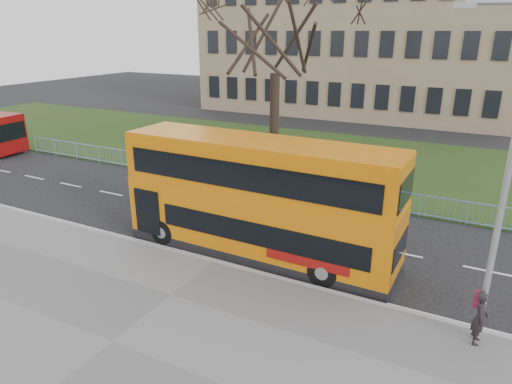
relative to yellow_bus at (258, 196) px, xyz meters
The scene contains 10 objects.
ground 2.58m from the yellow_bus, behind, with size 120.00×120.00×0.00m, color black.
pavement 7.21m from the yellow_bus, 98.75° to the right, with size 80.00×10.50×0.12m, color slate.
kerb 2.96m from the yellow_bus, 123.73° to the right, with size 80.00×0.20×0.14m, color gray.
grass_verge 14.52m from the yellow_bus, 94.17° to the left, with size 80.00×15.40×0.08m, color #1E3513.
guard_railing 6.91m from the yellow_bus, 98.97° to the left, with size 40.00×0.12×1.10m, color #7BA7DC, non-canonical shape.
bare_tree 11.71m from the yellow_bus, 112.02° to the left, with size 9.61×9.61×13.73m, color black, non-canonical shape.
civic_building 35.81m from the yellow_bus, 99.79° to the left, with size 30.00×15.00×14.00m, color #8A7558.
yellow_bus is the anchor object (origin of this frame).
pedestrian 8.23m from the yellow_bus, 15.84° to the right, with size 0.56×0.37×1.55m, color black.
street_lamp 8.35m from the yellow_bus, 14.71° to the right, with size 1.83×0.41×8.67m.
Camera 1 is at (8.26, -14.16, 8.16)m, focal length 32.00 mm.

